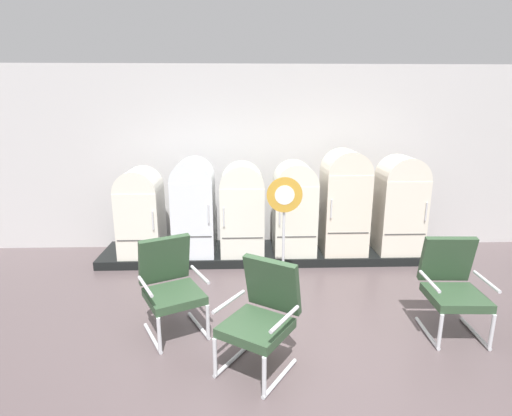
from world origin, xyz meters
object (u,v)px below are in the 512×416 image
Objects in this scene: refrigerator_2 at (242,207)px; refrigerator_5 at (400,202)px; sign_stand at (284,234)px; armchair_left at (171,283)px; refrigerator_0 at (140,210)px; refrigerator_1 at (194,204)px; armchair_center at (262,312)px; refrigerator_4 at (344,199)px; refrigerator_3 at (295,205)px; armchair_right at (452,283)px.

refrigerator_2 is 2.47m from refrigerator_5.
armchair_left is at bearing -143.24° from sign_stand.
refrigerator_0 is 0.88× the size of sign_stand.
refrigerator_1 is 1.45× the size of armchair_left.
refrigerator_4 is at bearing 62.15° from armchair_center.
refrigerator_0 is 2.18m from armchair_left.
refrigerator_4 is at bearing 1.12° from refrigerator_3.
refrigerator_4 reaches higher than armchair_left.
sign_stand is at bearing -152.79° from refrigerator_5.
refrigerator_5 reaches higher than refrigerator_1.
sign_stand reaches higher than refrigerator_0.
armchair_center is 1.72m from sign_stand.
armchair_right is at bearing -2.27° from armchair_left.
refrigerator_1 reaches higher than armchair_left.
refrigerator_4 is (2.34, -0.01, 0.07)m from refrigerator_1.
refrigerator_1 is 1.45× the size of armchair_right.
armchair_left is at bearing -128.65° from refrigerator_3.
refrigerator_5 is at bearing 49.16° from armchair_center.
refrigerator_2 is 2.18m from armchair_left.
refrigerator_1 is 0.98× the size of sign_stand.
refrigerator_1 is at bearing 0.53° from refrigerator_0.
refrigerator_2 is at bearing -179.93° from refrigerator_3.
refrigerator_0 is at bearing 179.53° from refrigerator_5.
refrigerator_1 reaches higher than sign_stand.
armchair_center is (0.96, -0.67, 0.00)m from armchair_left.
refrigerator_0 is at bearing 179.48° from refrigerator_2.
refrigerator_4 reaches higher than armchair_center.
armchair_left is at bearing -111.42° from refrigerator_2.
refrigerator_1 reaches higher than armchair_center.
armchair_center is (-2.09, -0.55, 0.00)m from armchair_right.
armchair_right is at bearing 14.67° from armchair_center.
refrigerator_3 reaches higher than armchair_left.
armchair_right is (3.84, -2.14, -0.29)m from refrigerator_0.
armchair_left is at bearing -68.77° from refrigerator_0.
refrigerator_3 reaches higher than refrigerator_0.
refrigerator_5 is 1.47× the size of armchair_right.
refrigerator_1 is 3.21m from refrigerator_5.
armchair_center is at bearing -71.07° from refrigerator_1.
refrigerator_4 is at bearing 107.46° from armchair_right.
refrigerator_0 is 2.35m from sign_stand.
refrigerator_2 is 0.99× the size of refrigerator_3.
refrigerator_2 reaches higher than refrigerator_0.
refrigerator_5 is at bearing -0.44° from refrigerator_2.
sign_stand is (-1.72, 1.12, 0.21)m from armchair_right.
refrigerator_4 reaches higher than refrigerator_5.
refrigerator_4 is 1.06× the size of sign_stand.
refrigerator_4 is 1.56× the size of armchair_right.
armchair_right is at bearing -32.94° from sign_stand.
armchair_right is (3.05, -0.12, 0.00)m from armchair_left.
refrigerator_4 reaches higher than armchair_right.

